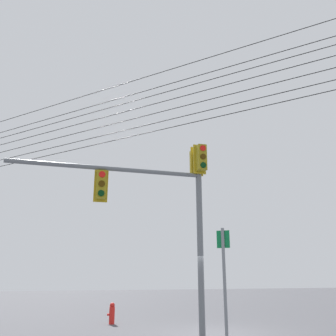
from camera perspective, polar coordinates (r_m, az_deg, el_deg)
ground_plane at (r=13.35m, az=7.58°, el=-24.65°), size 60.00×60.00×0.00m
signal_mast_assembly at (r=11.94m, az=0.16°, el=-4.09°), size 6.41×1.02×6.27m
route_sign_primary at (r=8.19m, az=8.98°, el=-17.83°), size 0.26×0.18×2.96m
fire_hydrant at (r=15.75m, az=-8.88°, el=-21.79°), size 0.30×0.22×0.81m
overhead_wire_span at (r=14.01m, az=0.06°, el=10.69°), size 19.73×16.49×3.20m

